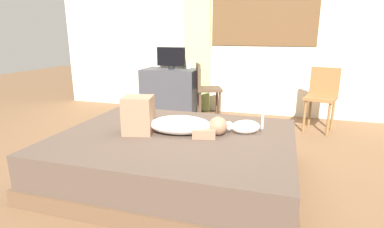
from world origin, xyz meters
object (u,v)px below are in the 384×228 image
(chair_by_desk, at_px, (204,86))
(chair_spare, at_px, (322,94))
(cat, at_px, (244,127))
(person_lying, at_px, (169,122))
(cup, at_px, (189,66))
(tv_monitor, at_px, (171,58))
(desk, at_px, (171,91))
(bed, at_px, (175,157))

(chair_by_desk, bearing_deg, chair_spare, -4.76)
(cat, bearing_deg, chair_spare, 64.69)
(person_lying, distance_m, cup, 2.50)
(cup, height_order, chair_spare, chair_spare)
(tv_monitor, bearing_deg, desk, 180.00)
(person_lying, bearing_deg, desk, 110.41)
(cat, relative_size, cup, 4.17)
(cat, bearing_deg, person_lying, -163.35)
(cup, xyz_separation_m, chair_spare, (2.05, -0.47, -0.27))
(bed, relative_size, desk, 2.38)
(desk, relative_size, chair_by_desk, 1.05)
(chair_by_desk, bearing_deg, cup, 137.74)
(cup, distance_m, chair_by_desk, 0.56)
(bed, height_order, desk, desk)
(bed, bearing_deg, person_lying, 167.17)
(tv_monitor, distance_m, chair_spare, 2.34)
(person_lying, height_order, tv_monitor, tv_monitor)
(person_lying, height_order, cat, person_lying)
(bed, xyz_separation_m, tv_monitor, (-0.87, 2.24, 0.71))
(cat, relative_size, chair_spare, 0.40)
(cat, relative_size, desk, 0.38)
(desk, relative_size, chair_spare, 1.05)
(person_lying, bearing_deg, chair_by_desk, 95.89)
(bed, distance_m, chair_by_desk, 2.14)
(desk, bearing_deg, chair_by_desk, -12.23)
(tv_monitor, bearing_deg, chair_by_desk, -12.50)
(tv_monitor, bearing_deg, bed, -68.72)
(desk, distance_m, cup, 0.52)
(bed, bearing_deg, cup, 104.62)
(person_lying, distance_m, cat, 0.67)
(cup, bearing_deg, cat, -61.24)
(tv_monitor, relative_size, chair_spare, 0.56)
(cat, relative_size, tv_monitor, 0.72)
(cup, relative_size, chair_spare, 0.10)
(cup, bearing_deg, desk, -141.84)
(cat, distance_m, desk, 2.51)
(desk, bearing_deg, tv_monitor, 0.00)
(tv_monitor, xyz_separation_m, cup, (0.24, 0.20, -0.14))
(desk, bearing_deg, bed, -68.42)
(cat, height_order, chair_by_desk, chair_by_desk)
(desk, height_order, chair_spare, chair_spare)
(tv_monitor, xyz_separation_m, chair_spare, (2.29, -0.27, -0.41))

